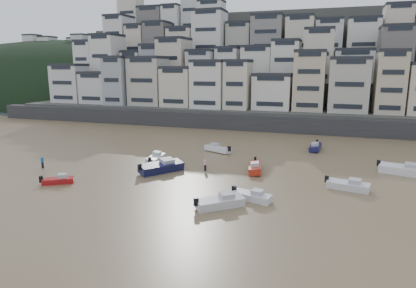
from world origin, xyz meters
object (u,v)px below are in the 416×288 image
(boat_j, at_px, (58,179))
(boat_e, at_px, (255,166))
(boat_a, at_px, (220,201))
(person_blue, at_px, (42,162))
(boat_b, at_px, (252,195))
(boat_i, at_px, (315,146))
(boat_h, at_px, (218,148))
(person_pink, at_px, (205,164))
(boat_c, at_px, (161,166))
(boat_d, at_px, (348,184))
(boat_g, at_px, (404,168))
(boat_f, at_px, (155,157))

(boat_j, bearing_deg, boat_e, -1.61)
(boat_a, height_order, boat_e, same)
(boat_e, height_order, person_blue, person_blue)
(boat_e, distance_m, boat_j, 25.39)
(boat_b, xyz_separation_m, boat_j, (-23.79, -1.74, -0.10))
(boat_b, relative_size, boat_i, 0.88)
(boat_e, bearing_deg, boat_h, -150.07)
(boat_e, relative_size, boat_h, 1.05)
(boat_e, bearing_deg, person_pink, -86.07)
(boat_c, distance_m, boat_d, 23.78)
(boat_d, xyz_separation_m, boat_e, (-11.80, 4.16, 0.04))
(boat_a, bearing_deg, boat_e, 45.89)
(person_blue, bearing_deg, boat_d, 4.94)
(boat_a, bearing_deg, boat_c, 97.99)
(boat_b, distance_m, person_blue, 30.95)
(boat_g, bearing_deg, boat_d, -114.94)
(boat_b, xyz_separation_m, person_pink, (-8.48, 9.38, 0.23))
(boat_f, bearing_deg, boat_g, -89.69)
(boat_c, height_order, boat_d, boat_c)
(boat_d, distance_m, boat_h, 24.28)
(person_blue, bearing_deg, boat_h, 39.89)
(boat_e, relative_size, person_pink, 3.16)
(boat_g, bearing_deg, boat_b, -123.15)
(boat_j, distance_m, person_pink, 18.92)
(boat_h, height_order, boat_i, boat_i)
(boat_d, bearing_deg, boat_e, 172.76)
(boat_e, distance_m, boat_g, 19.57)
(boat_a, xyz_separation_m, boat_e, (0.79, 14.13, -0.00))
(boat_g, relative_size, person_blue, 3.75)
(boat_d, xyz_separation_m, boat_g, (7.20, 8.88, 0.18))
(boat_b, relative_size, boat_f, 0.90)
(boat_a, relative_size, boat_f, 1.06)
(boat_e, distance_m, boat_h, 12.62)
(boat_f, bearing_deg, boat_i, -62.00)
(boat_d, distance_m, person_pink, 18.55)
(boat_a, distance_m, boat_h, 24.84)
(boat_b, xyz_separation_m, person_blue, (-30.76, 3.43, 0.23))
(person_pink, bearing_deg, boat_h, 98.23)
(boat_b, bearing_deg, boat_g, 58.87)
(person_blue, bearing_deg, boat_f, 30.80)
(boat_h, distance_m, boat_i, 16.79)
(boat_f, bearing_deg, person_blue, 114.01)
(boat_i, bearing_deg, boat_b, -6.96)
(boat_d, distance_m, boat_f, 27.42)
(boat_j, bearing_deg, person_blue, 111.46)
(boat_b, relative_size, person_blue, 2.70)
(boat_a, height_order, boat_b, boat_a)
(boat_d, distance_m, boat_i, 20.75)
(boat_b, relative_size, boat_h, 0.90)
(boat_c, distance_m, boat_h, 14.43)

